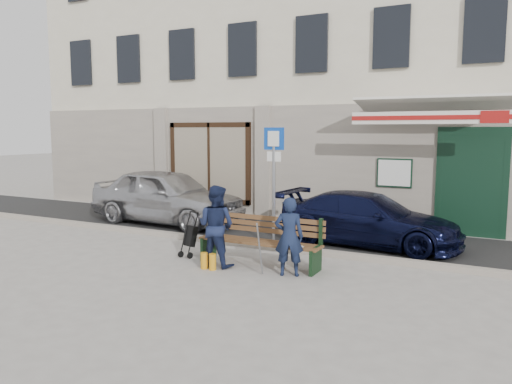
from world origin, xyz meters
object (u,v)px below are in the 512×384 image
Objects in this scene: parking_sign at (274,168)px; bench at (257,241)px; car_navy at (368,219)px; man at (289,237)px; woman at (216,226)px; car_silver at (166,196)px; stroller at (190,237)px.

bench is at bearing -71.68° from parking_sign.
car_navy is 2.89× the size of man.
woman is (-0.25, -1.97, -0.96)m from parking_sign.
car_silver is 1.71× the size of parking_sign.
car_silver is 4.94× the size of stroller.
parking_sign is 2.35m from stroller.
parking_sign is 2.49m from man.
car_silver reaches higher than bench.
bench is (0.40, -1.57, -1.26)m from parking_sign.
car_silver is at bearing 167.97° from parking_sign.
car_navy is 2.38m from parking_sign.
man is at bearing -117.25° from car_silver.
car_silver is 5.54m from car_navy.
man is 1.45m from woman.
woman reaches higher than bench.
man is 0.91× the size of woman.
man reaches higher than car_navy.
car_silver is at bearing -39.94° from woman.
car_silver is 3.19× the size of man.
stroller is at bearing -28.10° from man.
stroller is (-2.30, 0.33, -0.30)m from man.
man is (4.90, -2.99, -0.06)m from car_silver.
car_navy is at bearing -122.25° from man.
parking_sign is at bearing -78.15° from man.
car_navy is at bearing -123.55° from woman.
car_navy is 4.47× the size of stroller.
car_silver is 1.84× the size of bench.
stroller is (-0.85, 0.38, -0.37)m from woman.
parking_sign is at bearing 123.18° from car_navy.
bench is 0.90m from man.
car_silver is at bearing -51.40° from man.
woman is 1.70× the size of stroller.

